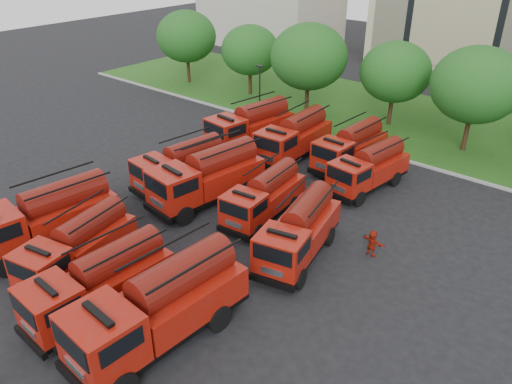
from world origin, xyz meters
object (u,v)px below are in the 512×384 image
at_px(firefighter_4, 144,198).
at_px(fire_truck_6, 264,196).
at_px(fire_truck_2, 100,283).
at_px(fire_truck_7, 299,231).
at_px(firefighter_3, 155,355).
at_px(fire_truck_3, 160,306).
at_px(fire_truck_4, 181,165).
at_px(fire_truck_1, 78,246).
at_px(fire_truck_11, 369,168).
at_px(fire_truck_5, 208,176).
at_px(fire_truck_8, 251,126).
at_px(fire_truck_10, 351,147).
at_px(fire_truck_0, 46,217).
at_px(firefighter_5, 371,255).
at_px(fire_truck_9, 294,137).

bearing_deg(firefighter_4, fire_truck_6, -96.95).
bearing_deg(fire_truck_6, fire_truck_2, -98.29).
height_order(fire_truck_7, firefighter_3, fire_truck_7).
relative_size(fire_truck_3, fire_truck_4, 1.17).
bearing_deg(firefighter_4, fire_truck_1, 178.53).
bearing_deg(fire_truck_3, fire_truck_11, 93.36).
height_order(fire_truck_1, fire_truck_4, fire_truck_4).
xyz_separation_m(fire_truck_5, fire_truck_8, (-3.70, 8.49, -0.03)).
relative_size(fire_truck_1, fire_truck_8, 0.88).
bearing_deg(fire_truck_7, fire_truck_10, 94.77).
distance_m(fire_truck_2, fire_truck_5, 10.88).
distance_m(fire_truck_1, firefighter_4, 7.96).
height_order(fire_truck_2, firefighter_4, fire_truck_2).
bearing_deg(fire_truck_8, fire_truck_10, 18.94).
bearing_deg(fire_truck_4, fire_truck_0, -85.51).
height_order(fire_truck_6, fire_truck_7, fire_truck_7).
bearing_deg(fire_truck_3, firefighter_3, -60.44).
bearing_deg(fire_truck_5, fire_truck_7, -1.43).
bearing_deg(fire_truck_2, firefighter_5, 60.30).
height_order(fire_truck_9, firefighter_5, fire_truck_9).
bearing_deg(fire_truck_0, fire_truck_6, 60.17).
distance_m(fire_truck_6, fire_truck_7, 4.31).
distance_m(fire_truck_4, fire_truck_9, 9.00).
distance_m(fire_truck_6, fire_truck_11, 7.84).
relative_size(fire_truck_5, fire_truck_6, 1.22).
bearing_deg(fire_truck_8, firefighter_5, -19.25).
bearing_deg(fire_truck_0, fire_truck_1, 1.28).
distance_m(fire_truck_5, firefighter_3, 13.03).
bearing_deg(fire_truck_3, fire_truck_2, -168.27).
xyz_separation_m(fire_truck_11, firefighter_3, (0.52, -18.61, -1.48)).
bearing_deg(fire_truck_8, fire_truck_1, -70.60).
relative_size(fire_truck_10, firefighter_4, 3.57).
distance_m(fire_truck_4, fire_truck_7, 10.75).
height_order(fire_truck_0, fire_truck_10, fire_truck_0).
height_order(firefighter_4, firefighter_5, firefighter_4).
xyz_separation_m(fire_truck_6, fire_truck_10, (0.28, 9.41, 0.10)).
distance_m(fire_truck_0, fire_truck_8, 17.46).
bearing_deg(fire_truck_7, fire_truck_4, 158.66).
relative_size(fire_truck_9, firefighter_3, 4.08).
distance_m(fire_truck_7, firefighter_3, 9.56).
height_order(fire_truck_0, fire_truck_9, fire_truck_0).
distance_m(fire_truck_4, fire_truck_11, 12.31).
height_order(fire_truck_1, fire_truck_8, fire_truck_8).
height_order(fire_truck_1, fire_truck_10, fire_truck_10).
height_order(fire_truck_2, fire_truck_5, fire_truck_5).
bearing_deg(fire_truck_1, fire_truck_7, 34.89).
distance_m(fire_truck_8, fire_truck_10, 8.07).
distance_m(fire_truck_3, fire_truck_4, 14.13).
xyz_separation_m(fire_truck_9, firefighter_3, (7.19, -19.50, -1.66)).
xyz_separation_m(fire_truck_8, fire_truck_10, (7.90, 1.65, -0.18)).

